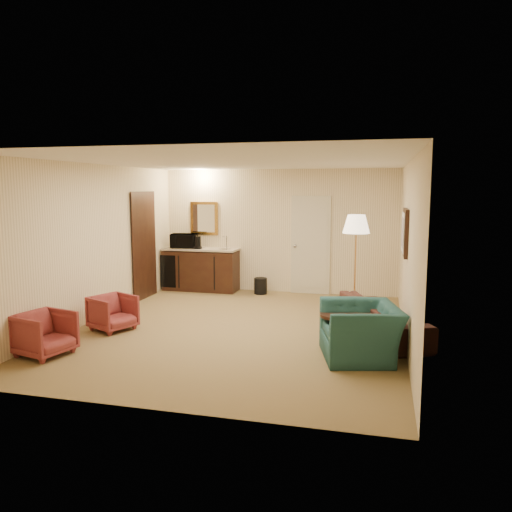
{
  "coord_description": "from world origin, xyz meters",
  "views": [
    {
      "loc": [
        2.12,
        -7.34,
        2.2
      ],
      "look_at": [
        0.14,
        0.5,
        1.1
      ],
      "focal_mm": 35.0,
      "sensor_mm": 36.0,
      "label": 1
    }
  ],
  "objects_px": {
    "waste_bin": "(261,286)",
    "coffee_maker": "(198,243)",
    "wetbar_cabinet": "(201,269)",
    "coffee_table": "(353,333)",
    "teal_armchair": "(361,322)",
    "floor_lamp": "(355,265)",
    "rose_chair_far": "(45,332)",
    "microwave": "(184,239)",
    "rose_chair_near": "(113,311)",
    "sofa": "(381,312)"
  },
  "relations": [
    {
      "from": "wetbar_cabinet",
      "to": "waste_bin",
      "type": "xyz_separation_m",
      "value": [
        1.35,
        -0.07,
        -0.29
      ]
    },
    {
      "from": "teal_armchair",
      "to": "floor_lamp",
      "type": "bearing_deg",
      "value": 170.66
    },
    {
      "from": "rose_chair_near",
      "to": "microwave",
      "type": "relative_size",
      "value": 1.1
    },
    {
      "from": "wetbar_cabinet",
      "to": "coffee_maker",
      "type": "height_order",
      "value": "coffee_maker"
    },
    {
      "from": "waste_bin",
      "to": "coffee_maker",
      "type": "xyz_separation_m",
      "value": [
        -1.37,
        -0.05,
        0.88
      ]
    },
    {
      "from": "teal_armchair",
      "to": "coffee_table",
      "type": "height_order",
      "value": "teal_armchair"
    },
    {
      "from": "coffee_table",
      "to": "microwave",
      "type": "distance_m",
      "value": 5.18
    },
    {
      "from": "rose_chair_near",
      "to": "floor_lamp",
      "type": "distance_m",
      "value": 4.13
    },
    {
      "from": "wetbar_cabinet",
      "to": "floor_lamp",
      "type": "height_order",
      "value": "floor_lamp"
    },
    {
      "from": "rose_chair_far",
      "to": "waste_bin",
      "type": "height_order",
      "value": "rose_chair_far"
    },
    {
      "from": "teal_armchair",
      "to": "rose_chair_far",
      "type": "distance_m",
      "value": 4.16
    },
    {
      "from": "microwave",
      "to": "coffee_maker",
      "type": "distance_m",
      "value": 0.37
    },
    {
      "from": "rose_chair_near",
      "to": "coffee_maker",
      "type": "relative_size",
      "value": 2.3
    },
    {
      "from": "sofa",
      "to": "floor_lamp",
      "type": "relative_size",
      "value": 1.11
    },
    {
      "from": "sofa",
      "to": "rose_chair_near",
      "type": "relative_size",
      "value": 3.21
    },
    {
      "from": "teal_armchair",
      "to": "microwave",
      "type": "height_order",
      "value": "microwave"
    },
    {
      "from": "rose_chair_near",
      "to": "coffee_maker",
      "type": "height_order",
      "value": "coffee_maker"
    },
    {
      "from": "teal_armchair",
      "to": "rose_chair_far",
      "type": "height_order",
      "value": "teal_armchair"
    },
    {
      "from": "rose_chair_near",
      "to": "microwave",
      "type": "distance_m",
      "value": 3.33
    },
    {
      "from": "floor_lamp",
      "to": "wetbar_cabinet",
      "type": "bearing_deg",
      "value": 158.49
    },
    {
      "from": "rose_chair_far",
      "to": "floor_lamp",
      "type": "bearing_deg",
      "value": -36.63
    },
    {
      "from": "sofa",
      "to": "microwave",
      "type": "xyz_separation_m",
      "value": [
        -4.17,
        2.59,
        0.73
      ]
    },
    {
      "from": "rose_chair_near",
      "to": "floor_lamp",
      "type": "xyz_separation_m",
      "value": [
        3.6,
        1.93,
        0.58
      ]
    },
    {
      "from": "wetbar_cabinet",
      "to": "coffee_maker",
      "type": "bearing_deg",
      "value": -99.28
    },
    {
      "from": "rose_chair_near",
      "to": "floor_lamp",
      "type": "relative_size",
      "value": 0.35
    },
    {
      "from": "wetbar_cabinet",
      "to": "waste_bin",
      "type": "height_order",
      "value": "wetbar_cabinet"
    },
    {
      "from": "floor_lamp",
      "to": "waste_bin",
      "type": "xyz_separation_m",
      "value": [
        -2.0,
        1.25,
        -0.71
      ]
    },
    {
      "from": "wetbar_cabinet",
      "to": "coffee_table",
      "type": "distance_m",
      "value": 4.86
    },
    {
      "from": "sofa",
      "to": "rose_chair_near",
      "type": "height_order",
      "value": "sofa"
    },
    {
      "from": "sofa",
      "to": "floor_lamp",
      "type": "distance_m",
      "value": 1.45
    },
    {
      "from": "rose_chair_near",
      "to": "waste_bin",
      "type": "height_order",
      "value": "rose_chair_near"
    },
    {
      "from": "sofa",
      "to": "rose_chair_far",
      "type": "xyz_separation_m",
      "value": [
        -4.3,
        -1.95,
        -0.06
      ]
    },
    {
      "from": "rose_chair_far",
      "to": "coffee_maker",
      "type": "relative_size",
      "value": 2.44
    },
    {
      "from": "wetbar_cabinet",
      "to": "sofa",
      "type": "height_order",
      "value": "wetbar_cabinet"
    },
    {
      "from": "teal_armchair",
      "to": "microwave",
      "type": "bearing_deg",
      "value": -146.84
    },
    {
      "from": "teal_armchair",
      "to": "microwave",
      "type": "xyz_separation_m",
      "value": [
        -3.92,
        3.6,
        0.64
      ]
    },
    {
      "from": "coffee_table",
      "to": "microwave",
      "type": "height_order",
      "value": "microwave"
    },
    {
      "from": "microwave",
      "to": "teal_armchair",
      "type": "bearing_deg",
      "value": -52.65
    },
    {
      "from": "waste_bin",
      "to": "rose_chair_near",
      "type": "bearing_deg",
      "value": -116.69
    },
    {
      "from": "teal_armchair",
      "to": "waste_bin",
      "type": "xyz_separation_m",
      "value": [
        -2.2,
        3.55,
        -0.3
      ]
    },
    {
      "from": "teal_armchair",
      "to": "rose_chair_near",
      "type": "distance_m",
      "value": 3.82
    },
    {
      "from": "sofa",
      "to": "waste_bin",
      "type": "bearing_deg",
      "value": 19.93
    },
    {
      "from": "coffee_table",
      "to": "floor_lamp",
      "type": "xyz_separation_m",
      "value": [
        -0.09,
        2.1,
        0.62
      ]
    },
    {
      "from": "sofa",
      "to": "microwave",
      "type": "bearing_deg",
      "value": 34.15
    },
    {
      "from": "coffee_table",
      "to": "waste_bin",
      "type": "distance_m",
      "value": 3.95
    },
    {
      "from": "rose_chair_near",
      "to": "rose_chair_far",
      "type": "xyz_separation_m",
      "value": [
        -0.25,
        -1.3,
        0.02
      ]
    },
    {
      "from": "rose_chair_near",
      "to": "microwave",
      "type": "bearing_deg",
      "value": 26.2
    },
    {
      "from": "teal_armchair",
      "to": "waste_bin",
      "type": "height_order",
      "value": "teal_armchair"
    },
    {
      "from": "teal_armchair",
      "to": "floor_lamp",
      "type": "xyz_separation_m",
      "value": [
        -0.2,
        2.3,
        0.41
      ]
    },
    {
      "from": "coffee_table",
      "to": "coffee_maker",
      "type": "relative_size",
      "value": 3.41
    }
  ]
}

